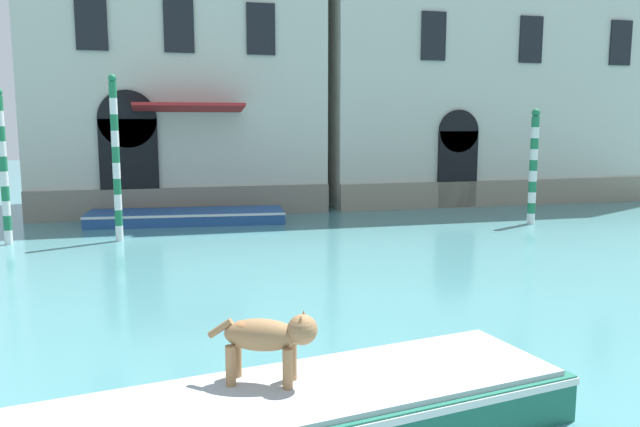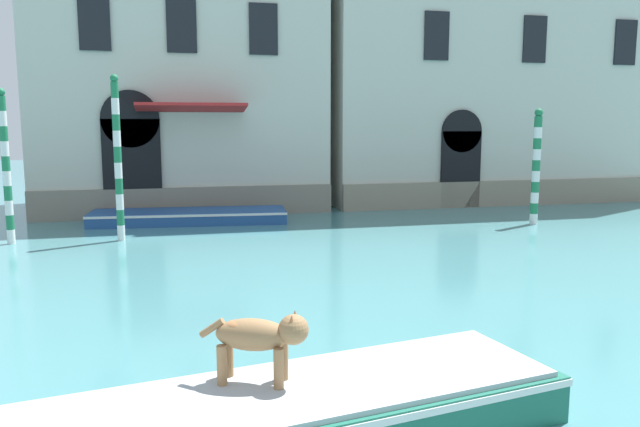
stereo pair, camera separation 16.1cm
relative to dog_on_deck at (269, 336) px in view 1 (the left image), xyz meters
name	(u,v)px [view 1 (the left image)]	position (x,y,z in m)	size (l,w,h in m)	color
palazzo_left	(176,26)	(-0.28, 19.26, 5.91)	(10.58, 7.40, 14.09)	beige
palazzo_right	(493,21)	(13.28, 19.26, 6.65)	(15.60, 6.13, 15.54)	beige
dog_on_deck	(269,336)	(0.00, 0.00, 0.00)	(1.12, 0.63, 0.78)	#997047
boat_moored_near_palazzo	(187,216)	(-0.25, 14.87, -0.88)	(6.57, 2.35, 0.42)	#234C8C
mooring_pole_0	(533,166)	(10.81, 11.87, 0.80)	(0.26, 0.26, 3.79)	white
mooring_pole_1	(3,167)	(-5.18, 12.27, 1.03)	(0.22, 0.22, 4.25)	white
mooring_pole_2	(116,158)	(-2.25, 12.07, 1.23)	(0.22, 0.22, 4.65)	white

